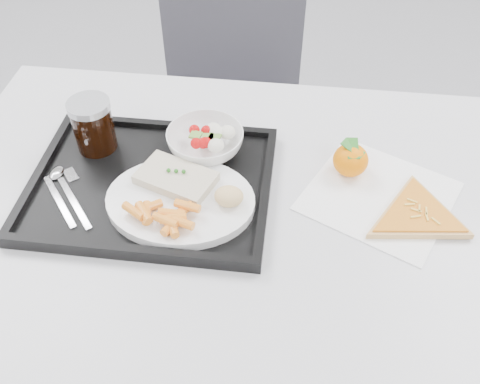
# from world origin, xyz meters

# --- Properties ---
(table) EXTENTS (1.20, 0.80, 0.75)m
(table) POSITION_xyz_m (0.00, 0.30, 0.68)
(table) COLOR #B6B6B8
(table) RESTS_ON ground
(chair) EXTENTS (0.49, 0.49, 0.93)m
(chair) POSITION_xyz_m (-0.12, 0.96, 0.54)
(chair) COLOR #3B3A42
(chair) RESTS_ON ground
(tray) EXTENTS (0.45, 0.35, 0.03)m
(tray) POSITION_xyz_m (-0.18, 0.32, 0.76)
(tray) COLOR black
(tray) RESTS_ON table
(dinner_plate) EXTENTS (0.27, 0.27, 0.02)m
(dinner_plate) POSITION_xyz_m (-0.11, 0.27, 0.77)
(dinner_plate) COLOR white
(dinner_plate) RESTS_ON tray
(fish_fillet) EXTENTS (0.16, 0.13, 0.03)m
(fish_fillet) POSITION_xyz_m (-0.13, 0.31, 0.79)
(fish_fillet) COLOR beige
(fish_fillet) RESTS_ON dinner_plate
(bread_roll) EXTENTS (0.05, 0.05, 0.03)m
(bread_roll) POSITION_xyz_m (-0.02, 0.27, 0.80)
(bread_roll) COLOR #DFC47E
(bread_roll) RESTS_ON dinner_plate
(salad_bowl) EXTENTS (0.15, 0.15, 0.05)m
(salad_bowl) POSITION_xyz_m (-0.09, 0.42, 0.79)
(salad_bowl) COLOR white
(salad_bowl) RESTS_ON tray
(cola_glass) EXTENTS (0.08, 0.08, 0.11)m
(cola_glass) POSITION_xyz_m (-0.31, 0.41, 0.82)
(cola_glass) COLOR black
(cola_glass) RESTS_ON tray
(cutlery) EXTENTS (0.13, 0.16, 0.01)m
(cutlery) POSITION_xyz_m (-0.33, 0.28, 0.77)
(cutlery) COLOR silver
(cutlery) RESTS_ON tray
(napkin) EXTENTS (0.33, 0.33, 0.00)m
(napkin) POSITION_xyz_m (0.25, 0.35, 0.75)
(napkin) COLOR white
(napkin) RESTS_ON table
(tangerine) EXTENTS (0.09, 0.09, 0.07)m
(tangerine) POSITION_xyz_m (0.19, 0.41, 0.79)
(tangerine) COLOR orange
(tangerine) RESTS_ON napkin
(pizza_slice) EXTENTS (0.31, 0.31, 0.02)m
(pizza_slice) POSITION_xyz_m (0.31, 0.30, 0.76)
(pizza_slice) COLOR tan
(pizza_slice) RESTS_ON napkin
(carrot_pile) EXTENTS (0.14, 0.08, 0.02)m
(carrot_pile) POSITION_xyz_m (-0.13, 0.21, 0.80)
(carrot_pile) COLOR orange
(carrot_pile) RESTS_ON dinner_plate
(salad_contents) EXTENTS (0.09, 0.08, 0.03)m
(salad_contents) POSITION_xyz_m (-0.08, 0.43, 0.80)
(salad_contents) COLOR #BE0A0A
(salad_contents) RESTS_ON salad_bowl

